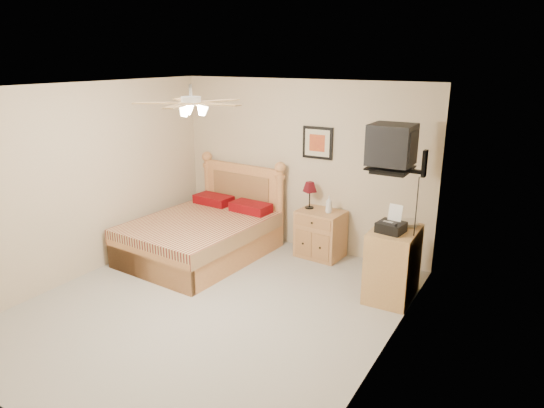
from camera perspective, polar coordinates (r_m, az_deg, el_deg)
The scene contains 17 objects.
floor at distance 5.83m, azimuth -7.08°, elevation -11.86°, with size 4.50×4.50×0.00m, color gray.
ceiling at distance 5.12m, azimuth -8.12°, elevation 13.45°, with size 4.00×4.50×0.04m, color white.
wall_back at distance 7.19m, azimuth 3.43°, elevation 4.50°, with size 4.00×0.04×2.50m, color #C0AD8E.
wall_front at distance 3.94m, azimuth -28.10°, elevation -8.34°, with size 4.00×0.04×2.50m, color #C0AD8E.
wall_left at distance 6.72m, azimuth -21.23°, elevation 2.48°, with size 0.04×4.50×2.50m, color #C0AD8E.
wall_right at distance 4.47m, azimuth 13.29°, elevation -3.82°, with size 0.04×4.50×2.50m, color #C0AD8E.
bed at distance 6.98m, azimuth -8.62°, elevation -1.09°, with size 1.55×2.03×1.32m, color #BA7347, non-canonical shape.
nightstand at distance 7.05m, azimuth 5.73°, elevation -3.50°, with size 0.64×0.48×0.69m, color #A56A3D.
table_lamp at distance 7.00m, azimuth 4.45°, elevation 1.06°, with size 0.21×0.21×0.39m, color #520D14, non-canonical shape.
lotion_bottle at distance 6.84m, azimuth 6.71°, elevation -0.05°, with size 0.09×0.09×0.24m, color silver.
framed_picture at distance 6.99m, azimuth 5.39°, elevation 7.18°, with size 0.46×0.04×0.46m, color black.
dresser at distance 5.99m, azimuth 14.02°, elevation -6.83°, with size 0.51×0.74×0.87m, color #AD7847.
fax_machine at distance 5.69m, azimuth 13.89°, elevation -1.77°, with size 0.29×0.31×0.31m, color black, non-canonical shape.
magazine_lower at distance 6.02m, azimuth 14.97°, elevation -2.23°, with size 0.18×0.24×0.02m, color #B9B196.
magazine_upper at distance 6.00m, azimuth 15.09°, elevation -2.09°, with size 0.18×0.24×0.02m, color gray.
wall_tv at distance 5.63m, azimuth 15.35°, elevation 6.25°, with size 0.56×0.46×0.58m, color black, non-canonical shape.
ceiling_fan at distance 4.98m, azimuth -9.50°, elevation 11.68°, with size 1.14×1.14×0.28m, color white, non-canonical shape.
Camera 1 is at (3.16, -4.02, 2.80)m, focal length 32.00 mm.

